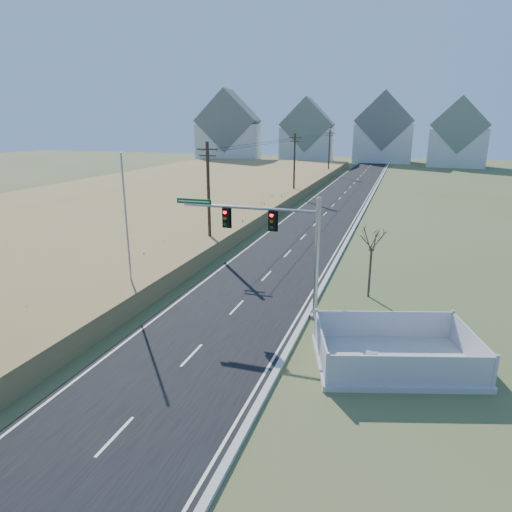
{
  "coord_description": "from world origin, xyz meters",
  "views": [
    {
      "loc": [
        8.77,
        -19.15,
        10.46
      ],
      "look_at": [
        1.29,
        3.69,
        3.4
      ],
      "focal_mm": 32.0,
      "sensor_mm": 36.0,
      "label": 1
    }
  ],
  "objects_px": {
    "fence_enclosure": "(394,358)",
    "open_sign": "(372,358)",
    "flagpole": "(128,244)",
    "bare_tree": "(372,238)",
    "traffic_signal_mast": "(284,242)"
  },
  "relations": [
    {
      "from": "fence_enclosure",
      "to": "bare_tree",
      "type": "height_order",
      "value": "bare_tree"
    },
    {
      "from": "traffic_signal_mast",
      "to": "flagpole",
      "type": "height_order",
      "value": "flagpole"
    },
    {
      "from": "bare_tree",
      "to": "open_sign",
      "type": "bearing_deg",
      "value": -84.34
    },
    {
      "from": "flagpole",
      "to": "traffic_signal_mast",
      "type": "bearing_deg",
      "value": 4.81
    },
    {
      "from": "fence_enclosure",
      "to": "traffic_signal_mast",
      "type": "bearing_deg",
      "value": 131.37
    },
    {
      "from": "fence_enclosure",
      "to": "bare_tree",
      "type": "bearing_deg",
      "value": 85.87
    },
    {
      "from": "fence_enclosure",
      "to": "bare_tree",
      "type": "xyz_separation_m",
      "value": [
        -1.82,
        8.11,
        3.46
      ]
    },
    {
      "from": "open_sign",
      "to": "flagpole",
      "type": "height_order",
      "value": "flagpole"
    },
    {
      "from": "open_sign",
      "to": "bare_tree",
      "type": "relative_size",
      "value": 0.14
    },
    {
      "from": "flagpole",
      "to": "bare_tree",
      "type": "height_order",
      "value": "flagpole"
    },
    {
      "from": "traffic_signal_mast",
      "to": "open_sign",
      "type": "distance_m",
      "value": 7.8
    },
    {
      "from": "flagpole",
      "to": "bare_tree",
      "type": "xyz_separation_m",
      "value": [
        13.73,
        5.03,
        0.24
      ]
    },
    {
      "from": "fence_enclosure",
      "to": "open_sign",
      "type": "distance_m",
      "value": 1.07
    },
    {
      "from": "open_sign",
      "to": "traffic_signal_mast",
      "type": "bearing_deg",
      "value": 136.33
    },
    {
      "from": "open_sign",
      "to": "bare_tree",
      "type": "bearing_deg",
      "value": 91.35
    }
  ]
}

